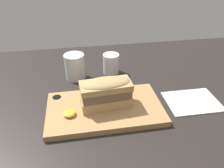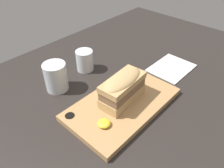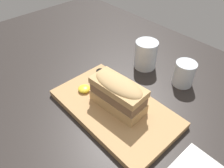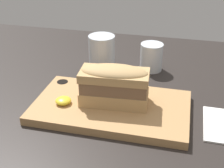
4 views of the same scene
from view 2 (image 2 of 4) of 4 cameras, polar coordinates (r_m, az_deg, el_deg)
The scene contains 7 objects.
dining_table at distance 70.40cm, azimuth 4.77°, elevation -8.13°, with size 163.14×117.06×2.00cm.
serving_board at distance 71.06cm, azimuth 2.70°, elevation -5.22°, with size 36.78×21.22×2.03cm.
sandwich at distance 67.71cm, azimuth 2.79°, elevation -0.89°, with size 16.35×8.36×9.61cm.
mustard_dollop at distance 62.87cm, azimuth -2.09°, elevation -10.22°, with size 3.77×3.77×1.51cm.
water_glass at distance 78.48cm, azimuth -14.38°, elevation 1.44°, with size 7.94×7.94×10.13cm.
wine_glass at distance 87.21cm, azimuth -7.12°, elevation 5.84°, with size 6.73×6.73×8.25cm.
napkin at distance 92.20cm, azimuth 15.25°, elevation 4.09°, with size 17.93×13.79×0.40cm.
Camera 2 is at (-39.79, -28.65, 51.51)cm, focal length 35.00 mm.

